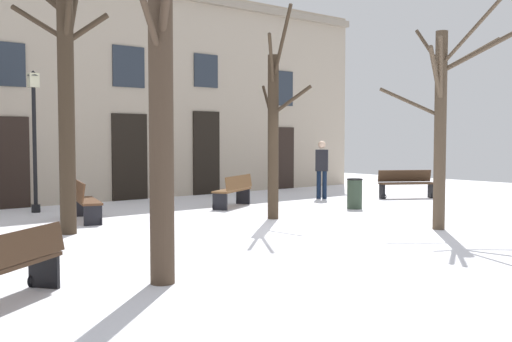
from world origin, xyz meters
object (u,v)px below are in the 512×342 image
at_px(litter_bin, 355,194).
at_px(person_by_shop_door, 322,166).
at_px(bench_back_to_back_right, 2,267).
at_px(streetlamp, 34,126).
at_px(bench_by_litter_bin, 234,190).
at_px(bench_near_center_tree, 406,183).
at_px(tree_right_of_center, 163,68).
at_px(bench_back_to_back_left, 85,200).
at_px(tree_center, 274,130).
at_px(tree_left_of_center, 443,116).
at_px(tree_near_facade, 65,92).

xyz_separation_m(litter_bin, person_by_shop_door, (1.17, 2.38, 0.60)).
distance_m(bench_back_to_back_right, person_by_shop_door, 12.84).
relative_size(streetlamp, bench_by_litter_bin, 2.10).
distance_m(bench_near_center_tree, person_by_shop_door, 2.76).
bearing_deg(bench_back_to_back_right, litter_bin, 164.73).
bearing_deg(tree_right_of_center, bench_back_to_back_left, 75.58).
relative_size(bench_back_to_back_left, bench_by_litter_bin, 1.07).
height_order(tree_center, person_by_shop_door, tree_center).
bearing_deg(bench_back_to_back_right, bench_back_to_back_left, -155.80).
relative_size(bench_near_center_tree, person_by_shop_door, 0.96).
xyz_separation_m(tree_left_of_center, bench_back_to_back_right, (-8.75, -0.09, -1.91)).
height_order(tree_near_facade, bench_near_center_tree, tree_near_facade).
bearing_deg(bench_back_to_back_left, tree_near_facade, 162.04).
height_order(bench_near_center_tree, bench_back_to_back_right, bench_near_center_tree).
distance_m(tree_center, litter_bin, 3.45).
xyz_separation_m(streetlamp, bench_near_center_tree, (10.30, -3.79, -1.74)).
xyz_separation_m(bench_back_to_back_left, person_by_shop_door, (7.73, -0.00, 0.54)).
bearing_deg(streetlamp, bench_near_center_tree, -20.20).
bearing_deg(bench_by_litter_bin, person_by_shop_door, 151.07).
relative_size(tree_center, streetlamp, 1.34).
xyz_separation_m(tree_near_facade, bench_by_litter_bin, (5.30, 1.50, -2.34)).
bearing_deg(bench_back_to_back_left, tree_center, -109.50).
bearing_deg(tree_left_of_center, bench_by_litter_bin, 98.47).
bearing_deg(tree_left_of_center, person_by_shop_door, 66.68).
relative_size(bench_near_center_tree, bench_back_to_back_left, 0.95).
bearing_deg(bench_near_center_tree, litter_bin, -135.30).
bearing_deg(streetlamp, bench_back_to_back_left, -81.57).
height_order(tree_near_facade, bench_back_to_back_left, tree_near_facade).
distance_m(bench_by_litter_bin, bench_back_to_back_right, 9.91).
bearing_deg(litter_bin, bench_back_to_back_left, 160.05).
distance_m(tree_right_of_center, bench_by_litter_bin, 8.91).
distance_m(bench_back_to_back_left, person_by_shop_door, 7.75).
bearing_deg(bench_near_center_tree, streetlamp, -169.56).
relative_size(litter_bin, bench_by_litter_bin, 0.47).
relative_size(litter_bin, bench_near_center_tree, 0.47).
relative_size(tree_right_of_center, bench_near_center_tree, 3.31).
height_order(tree_right_of_center, person_by_shop_door, tree_right_of_center).
xyz_separation_m(bench_near_center_tree, bench_back_to_back_left, (-9.97, 1.53, 0.00)).
xyz_separation_m(tree_left_of_center, tree_near_facade, (-6.18, 4.43, 0.44)).
distance_m(litter_bin, bench_by_litter_bin, 3.28).
xyz_separation_m(tree_left_of_center, person_by_shop_door, (2.56, 5.94, -1.35)).
relative_size(tree_right_of_center, bench_by_litter_bin, 3.35).
relative_size(tree_right_of_center, streetlamp, 1.59).
xyz_separation_m(bench_near_center_tree, bench_by_litter_bin, (-5.68, 1.51, -0.01)).
bearing_deg(tree_near_facade, litter_bin, -6.51).
distance_m(streetlamp, bench_near_center_tree, 11.12).
bearing_deg(tree_center, tree_right_of_center, -144.05).
relative_size(tree_near_facade, bench_back_to_back_right, 2.97).
height_order(bench_by_litter_bin, bench_back_to_back_right, bench_by_litter_bin).
bearing_deg(bench_by_litter_bin, bench_back_to_back_left, -29.29).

